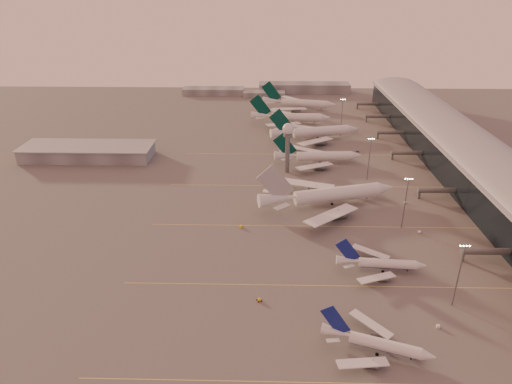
{
  "coord_description": "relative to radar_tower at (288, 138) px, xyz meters",
  "views": [
    {
      "loc": [
        -7.29,
        -128.87,
        102.97
      ],
      "look_at": [
        -12.05,
        70.84,
        9.65
      ],
      "focal_mm": 32.0,
      "sensor_mm": 36.0,
      "label": 1
    }
  ],
  "objects": [
    {
      "name": "terminal",
      "position": [
        102.88,
        -9.91,
        -10.43
      ],
      "size": [
        57.0,
        362.0,
        23.04
      ],
      "color": "black",
      "rests_on": "ground"
    },
    {
      "name": "greentail_c",
      "position": [
        6.53,
        98.72,
        -16.92
      ],
      "size": [
        62.79,
        50.65,
        22.79
      ],
      "color": "silver",
      "rests_on": "ground"
    },
    {
      "name": "greentail_d",
      "position": [
        15.84,
        142.25,
        -16.77
      ],
      "size": [
        64.59,
        51.69,
        23.68
      ],
      "color": "silver",
      "rests_on": "ground"
    },
    {
      "name": "ground",
      "position": [
        -5.0,
        -120.0,
        -20.95
      ],
      "size": [
        700.0,
        700.0,
        0.0
      ],
      "primitive_type": "plane",
      "color": "#565353",
      "rests_on": "ground"
    },
    {
      "name": "greentail_a",
      "position": [
        19.68,
        14.2,
        -17.43
      ],
      "size": [
        54.91,
        44.24,
        19.93
      ],
      "color": "silver",
      "rests_on": "ground"
    },
    {
      "name": "radar_tower",
      "position": [
        0.0,
        0.0,
        0.0
      ],
      "size": [
        6.4,
        6.4,
        31.1
      ],
      "color": "slate",
      "rests_on": "ground"
    },
    {
      "name": "gsv_catering_a",
      "position": [
        44.47,
        -131.68,
        -18.95
      ],
      "size": [
        5.14,
        2.9,
        3.99
      ],
      "color": "white",
      "rests_on": "ground"
    },
    {
      "name": "mast_b",
      "position": [
        50.0,
        -65.0,
        -7.21
      ],
      "size": [
        3.6,
        0.56,
        25.0
      ],
      "color": "slate",
      "rests_on": "ground"
    },
    {
      "name": "gsv_tug_mid",
      "position": [
        -14.22,
        -119.52,
        -20.44
      ],
      "size": [
        3.46,
        4.04,
        0.99
      ],
      "color": "gold",
      "rests_on": "ground"
    },
    {
      "name": "distant_horizon",
      "position": [
        -2.38,
        205.14,
        -17.06
      ],
      "size": [
        165.0,
        37.5,
        9.0
      ],
      "color": "slate",
      "rests_on": "ground"
    },
    {
      "name": "mast_a",
      "position": [
        53.0,
        -120.0,
        -7.21
      ],
      "size": [
        3.6,
        0.56,
        25.0
      ],
      "color": "slate",
      "rests_on": "ground"
    },
    {
      "name": "mast_d",
      "position": [
        43.0,
        80.0,
        -7.21
      ],
      "size": [
        3.6,
        0.56,
        25.0
      ],
      "color": "slate",
      "rests_on": "ground"
    },
    {
      "name": "hangar",
      "position": [
        -125.0,
        20.0,
        -16.63
      ],
      "size": [
        82.0,
        27.0,
        8.5
      ],
      "color": "slate",
      "rests_on": "ground"
    },
    {
      "name": "gsv_truck_b",
      "position": [
        56.99,
        -70.38,
        -19.81
      ],
      "size": [
        5.6,
        2.29,
        2.22
      ],
      "color": "white",
      "rests_on": "ground"
    },
    {
      "name": "gsv_tug_hangar",
      "position": [
        47.81,
        35.18,
        -20.39
      ],
      "size": [
        4.06,
        2.74,
        1.09
      ],
      "color": "#5A5C5F",
      "rests_on": "ground"
    },
    {
      "name": "gsv_tug_far",
      "position": [
        -0.02,
        -19.8,
        -20.38
      ],
      "size": [
        4.4,
        4.37,
        1.11
      ],
      "color": "white",
      "rests_on": "ground"
    },
    {
      "name": "gsv_truck_c",
      "position": [
        -22.98,
        -67.14,
        -19.68
      ],
      "size": [
        6.32,
        5.37,
        2.49
      ],
      "color": "gold",
      "rests_on": "ground"
    },
    {
      "name": "widebody_white",
      "position": [
        18.82,
        -44.01,
        -16.54
      ],
      "size": [
        70.46,
        55.7,
        25.42
      ],
      "color": "silver",
      "rests_on": "ground"
    },
    {
      "name": "narrowbody_mid",
      "position": [
        32.48,
        -99.86,
        -18.17
      ],
      "size": [
        35.17,
        27.99,
        13.74
      ],
      "color": "silver",
      "rests_on": "ground"
    },
    {
      "name": "taxiway_markings",
      "position": [
        25.0,
        -64.0,
        -20.94
      ],
      "size": [
        180.0,
        185.25,
        0.02
      ],
      "color": "#EED954",
      "rests_on": "ground"
    },
    {
      "name": "narrowbody_near",
      "position": [
        21.58,
        -142.73,
        -18.2
      ],
      "size": [
        33.44,
        26.23,
        13.58
      ],
      "color": "silver",
      "rests_on": "ground"
    },
    {
      "name": "gsv_catering_b",
      "position": [
        58.69,
        -40.28,
        -18.74
      ],
      "size": [
        5.9,
        4.39,
        4.43
      ],
      "color": "white",
      "rests_on": "ground"
    },
    {
      "name": "greentail_b",
      "position": [
        22.07,
        60.53,
        -16.74
      ],
      "size": [
        64.53,
        51.52,
        23.83
      ],
      "color": "silver",
      "rests_on": "ground"
    },
    {
      "name": "mast_c",
      "position": [
        45.0,
        -10.0,
        -7.21
      ],
      "size": [
        3.6,
        0.56,
        25.0
      ],
      "color": "slate",
      "rests_on": "ground"
    }
  ]
}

